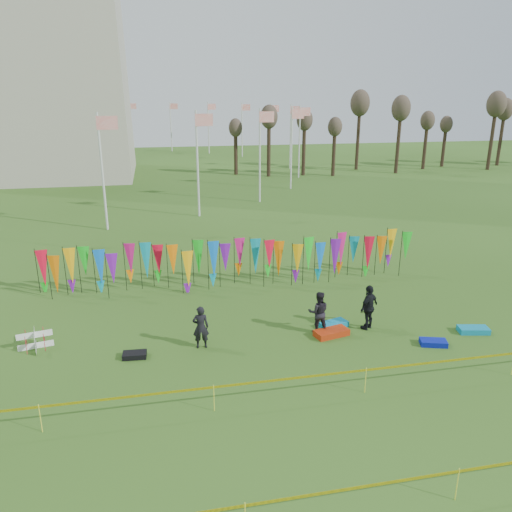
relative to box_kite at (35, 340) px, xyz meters
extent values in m
plane|color=#2B4C15|center=(8.04, -3.42, -0.35)|extent=(160.00, 160.00, 0.00)
cylinder|color=silver|center=(22.04, 44.58, 3.65)|extent=(0.16, 0.16, 8.00)
plane|color=red|center=(22.64, 44.58, 6.95)|extent=(1.40, 0.00, 1.40)
cylinder|color=silver|center=(21.09, 51.83, 3.65)|extent=(0.16, 0.16, 8.00)
plane|color=red|center=(21.69, 51.83, 6.95)|extent=(1.40, 0.00, 1.40)
cylinder|color=silver|center=(18.29, 58.58, 3.65)|extent=(0.16, 0.16, 8.00)
plane|color=red|center=(18.89, 58.58, 6.95)|extent=(1.40, 0.00, 1.40)
cylinder|color=silver|center=(13.84, 64.38, 3.65)|extent=(0.16, 0.16, 8.00)
plane|color=red|center=(14.44, 64.38, 6.95)|extent=(1.40, 0.00, 1.40)
cylinder|color=silver|center=(8.04, 68.83, 3.65)|extent=(0.16, 0.16, 8.00)
plane|color=red|center=(8.64, 68.83, 6.95)|extent=(1.40, 0.00, 1.40)
cylinder|color=silver|center=(1.29, 71.63, 3.65)|extent=(0.16, 0.16, 8.00)
plane|color=red|center=(1.89, 71.63, 6.95)|extent=(1.40, 0.00, 1.40)
cylinder|color=silver|center=(-5.96, 72.58, 3.65)|extent=(0.16, 0.16, 8.00)
plane|color=red|center=(-5.36, 72.58, 6.95)|extent=(1.40, 0.00, 1.40)
cylinder|color=silver|center=(-13.20, 71.63, 3.65)|extent=(0.16, 0.16, 8.00)
plane|color=red|center=(-12.60, 71.63, 6.95)|extent=(1.40, 0.00, 1.40)
cylinder|color=silver|center=(1.29, 17.54, 3.65)|extent=(0.16, 0.16, 8.00)
plane|color=red|center=(1.89, 17.54, 6.95)|extent=(1.40, 0.00, 1.40)
cylinder|color=silver|center=(8.04, 20.33, 3.65)|extent=(0.16, 0.16, 8.00)
plane|color=red|center=(8.64, 20.33, 6.95)|extent=(1.40, 0.00, 1.40)
cylinder|color=silver|center=(13.84, 24.78, 3.65)|extent=(0.16, 0.16, 8.00)
plane|color=red|center=(14.44, 24.78, 6.95)|extent=(1.40, 0.00, 1.40)
cylinder|color=silver|center=(18.29, 30.58, 3.65)|extent=(0.16, 0.16, 8.00)
plane|color=red|center=(18.89, 30.58, 6.95)|extent=(1.40, 0.00, 1.40)
cylinder|color=silver|center=(21.09, 37.33, 3.65)|extent=(0.16, 0.16, 8.00)
plane|color=red|center=(21.69, 37.33, 6.95)|extent=(1.40, 0.00, 1.40)
cylinder|color=black|center=(-0.96, 5.18, 0.80)|extent=(0.03, 0.03, 2.31)
cone|color=red|center=(-0.68, 5.18, 1.07)|extent=(0.64, 0.64, 1.60)
cylinder|color=black|center=(-0.29, 5.18, 0.80)|extent=(0.03, 0.03, 2.31)
cone|color=orange|center=(-0.01, 5.18, 1.07)|extent=(0.64, 0.64, 1.60)
cylinder|color=black|center=(0.38, 5.18, 0.80)|extent=(0.03, 0.03, 2.31)
cone|color=#FFAF0D|center=(0.66, 5.18, 1.07)|extent=(0.64, 0.64, 1.60)
cylinder|color=black|center=(1.04, 5.18, 0.80)|extent=(0.03, 0.03, 2.31)
cone|color=#17C920|center=(1.32, 5.18, 1.07)|extent=(0.64, 0.64, 1.60)
cylinder|color=black|center=(1.71, 5.18, 0.80)|extent=(0.03, 0.03, 2.31)
cone|color=blue|center=(1.99, 5.18, 1.07)|extent=(0.64, 0.64, 1.60)
cylinder|color=black|center=(2.38, 5.18, 0.80)|extent=(0.03, 0.03, 2.31)
cone|color=purple|center=(2.66, 5.18, 1.07)|extent=(0.64, 0.64, 1.60)
cylinder|color=black|center=(3.04, 5.18, 0.80)|extent=(0.03, 0.03, 2.31)
cone|color=#C81670|center=(3.32, 5.18, 1.07)|extent=(0.64, 0.64, 1.60)
cylinder|color=black|center=(3.71, 5.18, 0.80)|extent=(0.03, 0.03, 2.31)
cone|color=#0B8DA7|center=(3.99, 5.18, 1.07)|extent=(0.64, 0.64, 1.60)
cylinder|color=black|center=(4.38, 5.18, 0.80)|extent=(0.03, 0.03, 2.31)
cone|color=red|center=(4.66, 5.18, 1.07)|extent=(0.64, 0.64, 1.60)
cylinder|color=black|center=(5.04, 5.18, 0.80)|extent=(0.03, 0.03, 2.31)
cone|color=orange|center=(5.32, 5.18, 1.07)|extent=(0.64, 0.64, 1.60)
cylinder|color=black|center=(5.71, 5.18, 0.80)|extent=(0.03, 0.03, 2.31)
cone|color=#FFAF0D|center=(5.99, 5.18, 1.07)|extent=(0.64, 0.64, 1.60)
cylinder|color=black|center=(6.38, 5.18, 0.80)|extent=(0.03, 0.03, 2.31)
cone|color=#17C920|center=(6.66, 5.18, 1.07)|extent=(0.64, 0.64, 1.60)
cylinder|color=black|center=(7.04, 5.18, 0.80)|extent=(0.03, 0.03, 2.31)
cone|color=blue|center=(7.32, 5.18, 1.07)|extent=(0.64, 0.64, 1.60)
cylinder|color=black|center=(7.71, 5.18, 0.80)|extent=(0.03, 0.03, 2.31)
cone|color=purple|center=(7.99, 5.18, 1.07)|extent=(0.64, 0.64, 1.60)
cylinder|color=black|center=(8.38, 5.18, 0.80)|extent=(0.03, 0.03, 2.31)
cone|color=#C81670|center=(8.66, 5.18, 1.07)|extent=(0.64, 0.64, 1.60)
cylinder|color=black|center=(9.04, 5.18, 0.80)|extent=(0.03, 0.03, 2.31)
cone|color=#0B8DA7|center=(9.32, 5.18, 1.07)|extent=(0.64, 0.64, 1.60)
cylinder|color=black|center=(9.71, 5.18, 0.80)|extent=(0.03, 0.03, 2.31)
cone|color=red|center=(9.99, 5.18, 1.07)|extent=(0.64, 0.64, 1.60)
cylinder|color=black|center=(10.38, 5.18, 0.80)|extent=(0.03, 0.03, 2.31)
cone|color=orange|center=(10.66, 5.18, 1.07)|extent=(0.64, 0.64, 1.60)
cylinder|color=black|center=(11.04, 5.18, 0.80)|extent=(0.03, 0.03, 2.31)
cone|color=#FFAF0D|center=(11.32, 5.18, 1.07)|extent=(0.64, 0.64, 1.60)
cylinder|color=black|center=(11.71, 5.18, 0.80)|extent=(0.03, 0.03, 2.31)
cone|color=#17C920|center=(11.99, 5.18, 1.07)|extent=(0.64, 0.64, 1.60)
cylinder|color=black|center=(12.38, 5.18, 0.80)|extent=(0.03, 0.03, 2.31)
cone|color=blue|center=(12.66, 5.18, 1.07)|extent=(0.64, 0.64, 1.60)
cylinder|color=black|center=(13.04, 5.18, 0.80)|extent=(0.03, 0.03, 2.31)
cone|color=purple|center=(13.32, 5.18, 1.07)|extent=(0.64, 0.64, 1.60)
cylinder|color=black|center=(13.71, 5.18, 0.80)|extent=(0.03, 0.03, 2.31)
cone|color=#C81670|center=(13.99, 5.18, 1.07)|extent=(0.64, 0.64, 1.60)
cylinder|color=black|center=(14.38, 5.18, 0.80)|extent=(0.03, 0.03, 2.31)
cone|color=#0B8DA7|center=(14.66, 5.18, 1.07)|extent=(0.64, 0.64, 1.60)
cylinder|color=black|center=(15.04, 5.18, 0.80)|extent=(0.03, 0.03, 2.31)
cone|color=red|center=(15.32, 5.18, 1.07)|extent=(0.64, 0.64, 1.60)
cylinder|color=black|center=(15.71, 5.18, 0.80)|extent=(0.03, 0.03, 2.31)
cone|color=orange|center=(15.99, 5.18, 1.07)|extent=(0.64, 0.64, 1.60)
cylinder|color=black|center=(16.38, 5.18, 0.80)|extent=(0.03, 0.03, 2.31)
cone|color=#FFAF0D|center=(16.66, 5.18, 1.07)|extent=(0.64, 0.64, 1.60)
cylinder|color=black|center=(17.04, 5.18, 0.80)|extent=(0.03, 0.03, 2.31)
cone|color=#17C920|center=(17.32, 5.18, 1.07)|extent=(0.64, 0.64, 1.60)
cube|color=#F4E905|center=(8.04, -5.19, 0.47)|extent=(26.00, 0.01, 0.08)
cylinder|color=#F5F136|center=(1.04, -5.19, 0.10)|extent=(0.02, 0.02, 0.90)
cylinder|color=#F5F136|center=(6.04, -5.19, 0.10)|extent=(0.02, 0.02, 0.90)
cylinder|color=#F5F136|center=(11.04, -5.19, 0.10)|extent=(0.02, 0.02, 0.90)
cylinder|color=#F5F136|center=(16.04, -5.19, 0.10)|extent=(0.02, 0.02, 0.90)
cube|color=#F4E905|center=(8.04, -9.78, 0.47)|extent=(26.00, 0.01, 0.08)
cylinder|color=#F5F136|center=(11.04, -9.78, 0.10)|extent=(0.02, 0.02, 0.90)
cylinder|color=#3A2B1D|center=(14.04, 40.58, 2.85)|extent=(0.44, 0.44, 6.40)
ellipsoid|color=#463A2F|center=(14.04, 40.58, 6.21)|extent=(1.92, 1.92, 2.56)
cylinder|color=#3A2B1D|center=(18.04, 40.58, 2.85)|extent=(0.44, 0.44, 6.40)
ellipsoid|color=#463A2F|center=(18.04, 40.58, 6.21)|extent=(1.92, 1.92, 2.56)
cylinder|color=#3A2B1D|center=(22.04, 40.58, 2.85)|extent=(0.44, 0.44, 6.40)
ellipsoid|color=#463A2F|center=(22.04, 40.58, 6.21)|extent=(1.92, 1.92, 2.56)
cylinder|color=#3A2B1D|center=(26.04, 40.58, 2.85)|extent=(0.44, 0.44, 6.40)
ellipsoid|color=#463A2F|center=(26.04, 40.58, 6.21)|extent=(1.92, 1.92, 2.56)
cylinder|color=#3A2B1D|center=(30.04, 40.58, 2.85)|extent=(0.44, 0.44, 6.40)
ellipsoid|color=#463A2F|center=(30.04, 40.58, 6.21)|extent=(1.92, 1.92, 2.56)
cylinder|color=#3A2B1D|center=(34.04, 40.58, 2.85)|extent=(0.44, 0.44, 6.40)
ellipsoid|color=#463A2F|center=(34.04, 40.58, 6.21)|extent=(1.92, 1.92, 2.56)
cylinder|color=#3A2B1D|center=(38.04, 40.58, 2.85)|extent=(0.44, 0.44, 6.40)
ellipsoid|color=#463A2F|center=(38.04, 40.58, 6.21)|extent=(1.92, 1.92, 2.56)
cylinder|color=#3A2B1D|center=(42.04, 40.58, 2.85)|extent=(0.44, 0.44, 6.40)
ellipsoid|color=#463A2F|center=(42.04, 40.58, 6.21)|extent=(1.92, 1.92, 2.56)
cylinder|color=#3A2B1D|center=(46.04, 40.58, 2.85)|extent=(0.44, 0.44, 6.40)
ellipsoid|color=#463A2F|center=(46.04, 40.58, 6.21)|extent=(1.92, 1.92, 2.56)
cylinder|color=#3A2B1D|center=(50.04, 40.58, 2.85)|extent=(0.44, 0.44, 6.40)
ellipsoid|color=#463A2F|center=(50.04, 40.58, 6.21)|extent=(1.92, 1.92, 2.56)
cylinder|color=red|center=(-0.31, -0.31, 0.00)|extent=(0.02, 0.02, 0.71)
cylinder|color=red|center=(0.31, -0.31, 0.00)|extent=(0.02, 0.02, 0.71)
cylinder|color=red|center=(-0.31, 0.31, 0.00)|extent=(0.02, 0.02, 0.71)
cylinder|color=red|center=(0.31, 0.31, 0.00)|extent=(0.02, 0.02, 0.71)
imported|color=black|center=(6.08, -1.12, 0.48)|extent=(0.63, 0.47, 1.67)
imported|color=black|center=(10.78, -0.79, 0.51)|extent=(0.92, 0.67, 1.72)
imported|color=black|center=(12.86, -0.89, 0.58)|extent=(1.26, 1.14, 1.88)
cube|color=#0C87B5|center=(11.56, -0.50, -0.24)|extent=(1.25, 0.89, 0.23)
cube|color=#0A19A5|center=(14.74, -2.72, -0.25)|extent=(1.09, 0.78, 0.20)
cube|color=#B62D0C|center=(11.21, -1.20, -0.23)|extent=(1.46, 0.92, 0.25)
cube|color=black|center=(3.63, -1.40, -0.26)|extent=(0.87, 0.54, 0.20)
cube|color=#0C84AE|center=(16.87, -2.08, -0.24)|extent=(1.26, 0.79, 0.22)
camera|label=1|loc=(4.71, -18.02, 8.70)|focal=35.00mm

